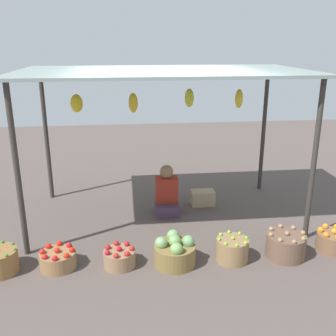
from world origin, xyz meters
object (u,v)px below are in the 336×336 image
vendor_person (167,195)px  basket_cabbages (175,252)px  basket_red_tomatoes (58,259)px  wooden_crate_near_vendor (203,198)px  basket_potatoes (286,245)px  basket_red_apples (119,258)px  basket_oranges (333,241)px  basket_limes (232,250)px

vendor_person → basket_cabbages: size_ratio=1.53×
basket_red_tomatoes → wooden_crate_near_vendor: bearing=38.2°
basket_red_tomatoes → basket_potatoes: bearing=-1.3°
basket_red_apples → basket_cabbages: size_ratio=0.76×
basket_cabbages → basket_potatoes: basket_cabbages is taller
basket_red_apples → basket_oranges: 2.76m
basket_red_apples → basket_limes: (1.38, -0.03, 0.03)m
basket_limes → basket_oranges: basket_limes is taller
basket_red_tomatoes → basket_potatoes: size_ratio=0.88×
basket_oranges → wooden_crate_near_vendor: 2.14m
basket_oranges → wooden_crate_near_vendor: (-1.39, 1.62, -0.01)m
vendor_person → basket_red_apples: 1.65m
basket_oranges → wooden_crate_near_vendor: size_ratio=1.10×
vendor_person → wooden_crate_near_vendor: (0.63, 0.23, -0.18)m
basket_red_apples → basket_oranges: bearing=1.6°
basket_potatoes → basket_limes: bearing=-178.8°
basket_red_tomatoes → wooden_crate_near_vendor: basket_red_tomatoes is taller
basket_limes → basket_potatoes: 0.69m
basket_cabbages → wooden_crate_near_vendor: (0.69, 1.73, -0.04)m
basket_red_apples → basket_oranges: basket_oranges is taller
basket_red_tomatoes → basket_cabbages: 1.40m
vendor_person → basket_cabbages: bearing=-92.6°
basket_red_tomatoes → vendor_person: bearing=44.0°
vendor_person → basket_potatoes: 2.00m
vendor_person → basket_oranges: (2.02, -1.39, -0.17)m
vendor_person → basket_potatoes: (1.34, -1.48, -0.14)m
basket_red_tomatoes → basket_limes: 2.12m
basket_cabbages → basket_oranges: 2.09m
basket_red_tomatoes → basket_limes: size_ratio=1.09×
wooden_crate_near_vendor → basket_limes: bearing=-89.2°
basket_cabbages → wooden_crate_near_vendor: size_ratio=1.34×
basket_red_apples → wooden_crate_near_vendor: bearing=51.3°
basket_red_tomatoes → basket_red_apples: size_ratio=1.12×
basket_cabbages → basket_limes: bearing=0.1°
basket_red_tomatoes → basket_potatoes: basket_potatoes is taller
basket_red_tomatoes → wooden_crate_near_vendor: 2.66m
basket_limes → basket_potatoes: bearing=1.2°
basket_oranges → basket_potatoes: bearing=-172.4°
basket_red_apples → wooden_crate_near_vendor: size_ratio=1.01×
vendor_person → wooden_crate_near_vendor: vendor_person is taller
vendor_person → basket_red_apples: size_ratio=2.03×
basket_red_tomatoes → basket_red_apples: (0.73, -0.05, 0.00)m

